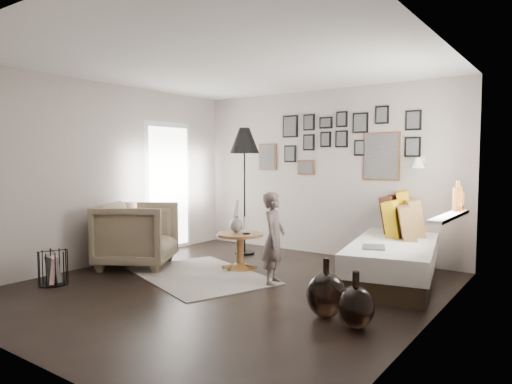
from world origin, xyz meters
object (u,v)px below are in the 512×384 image
Objects in this scene: pedestal_table at (240,253)px; magazine_basket at (53,268)px; floor_lamp at (244,145)px; demijohn_large at (326,294)px; daybed at (397,253)px; demijohn_small at (355,307)px; armchair at (137,235)px; vase at (236,222)px; child at (274,238)px.

pedestal_table is 1.50× the size of magazine_basket.
floor_lamp is 3.52× the size of demijohn_large.
daybed is 4.53× the size of demijohn_small.
armchair is 2.14m from floor_lamp.
daybed is (2.01, 0.70, -0.30)m from vase.
vase is 2.37m from magazine_basket.
demijohn_small is (3.47, -0.46, -0.26)m from armchair.
armchair is at bearing 82.33° from child.
pedestal_table is 0.93m from child.
vase is 0.88× the size of demijohn_small.
demijohn_large is (3.20, 0.87, 0.02)m from magazine_basket.
daybed is 1.59m from child.
armchair is at bearing -114.71° from floor_lamp.
pedestal_table is 2.36m from magazine_basket.
vase is at bearing -59.89° from floor_lamp.
magazine_basket is 0.74× the size of demijohn_large.
magazine_basket is (-1.36, -1.92, -0.03)m from pedestal_table.
floor_lamp is 3.87× the size of demijohn_small.
daybed is 4.22m from magazine_basket.
floor_lamp is at bearing 143.70° from demijohn_small.
floor_lamp is 3.74m from demijohn_small.
daybed reaches higher than demijohn_large.
demijohn_large reaches higher than demijohn_small.
armchair is at bearing -151.12° from pedestal_table.
pedestal_table is 0.64× the size of armchair.
vase is at bearing -172.28° from daybed.
vase is 1.07× the size of magazine_basket.
magazine_basket is (-0.08, -1.22, -0.25)m from armchair.
floor_lamp reaches higher than magazine_basket.
demijohn_small is (3.55, 0.75, -0.01)m from magazine_basket.
armchair is (-3.21, -1.43, 0.11)m from daybed.
magazine_basket is (-0.80, -2.77, -1.52)m from floor_lamp.
armchair is at bearing 173.75° from demijohn_large.
floor_lamp is at bearing -56.21° from armchair.
daybed is at bearing 38.75° from magazine_basket.
armchair is (-1.28, -0.71, 0.22)m from pedestal_table.
daybed is at bearing 20.46° from pedestal_table.
child is (0.87, -0.38, -0.08)m from vase.
daybed is 4.12× the size of demijohn_large.
demijohn_large is (3.12, -0.34, -0.23)m from armchair.
vase is 0.46× the size of armchair.
vase reaches higher than demijohn_large.
demijohn_large is 0.51× the size of child.
child is (0.79, -0.36, 0.33)m from pedestal_table.
child reaches higher than vase.
child is at bearing 146.75° from demijohn_large.
demijohn_large is at bearing -29.11° from vase.
floor_lamp is (0.72, 1.56, 1.28)m from armchair.
pedestal_table is at bearing 150.31° from demijohn_large.
demijohn_large is (-0.09, -1.77, -0.12)m from daybed.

